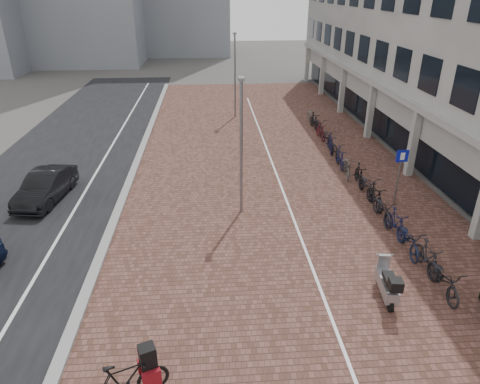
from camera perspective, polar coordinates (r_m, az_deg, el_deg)
name	(u,v)px	position (r m, az deg, el deg)	size (l,w,h in m)	color
ground	(256,325)	(12.64, 2.11, -17.35)	(140.00, 140.00, 0.00)	#474442
plaza_brick	(269,164)	(23.07, 3.86, 3.73)	(14.50, 42.00, 0.04)	brown
street_asphalt	(59,170)	(24.18, -22.96, 2.71)	(8.00, 50.00, 0.03)	black
curb	(135,167)	(23.18, -13.83, 3.28)	(0.35, 42.00, 0.14)	gray
lane_line	(98,169)	(23.59, -18.37, 2.97)	(0.12, 44.00, 0.00)	white
parking_line	(272,164)	(23.09, 4.35, 3.80)	(0.10, 30.00, 0.00)	white
car_dark	(46,187)	(20.76, -24.52, 0.66)	(1.37, 3.93, 1.30)	black
hero_bike	(126,381)	(10.81, -15.03, -23.18)	(2.08, 1.26, 1.42)	black
scooter_front	(387,282)	(13.90, 19.03, -11.25)	(0.54, 1.72, 1.18)	gray
parking_sign	(400,168)	(19.31, 20.58, 2.98)	(0.53, 0.10, 2.52)	slate
lamp_near	(241,150)	(17.02, 0.16, 5.64)	(0.12, 0.12, 5.57)	slate
lamp_far	(235,77)	(31.12, -0.69, 15.12)	(0.12, 0.12, 5.80)	gray
bike_row	(350,166)	(22.13, 14.47, 3.38)	(1.18, 20.38, 1.05)	black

